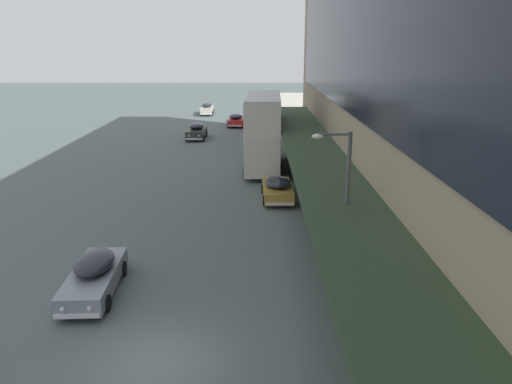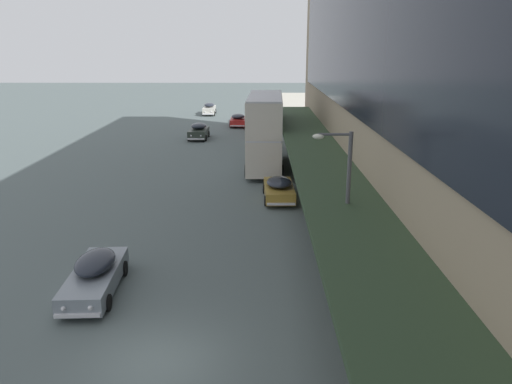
{
  "view_description": "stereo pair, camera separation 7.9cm",
  "coord_description": "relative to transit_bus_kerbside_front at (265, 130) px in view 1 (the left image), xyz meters",
  "views": [
    {
      "loc": [
        3.04,
        -13.22,
        9.43
      ],
      "look_at": [
        2.97,
        13.62,
        1.53
      ],
      "focal_mm": 35.0,
      "sensor_mm": 36.0,
      "label": 1
    },
    {
      "loc": [
        3.12,
        -13.22,
        9.43
      ],
      "look_at": [
        2.97,
        13.62,
        1.53
      ],
      "focal_mm": 35.0,
      "sensor_mm": 36.0,
      "label": 2
    }
  ],
  "objects": [
    {
      "name": "sedan_oncoming_rear",
      "position": [
        -6.96,
        -20.73,
        -2.38
      ],
      "size": [
        2.01,
        5.06,
        1.5
      ],
      "color": "gray",
      "rests_on": "ground"
    },
    {
      "name": "sedan_trailing_mid",
      "position": [
        -3.0,
        21.64,
        -2.37
      ],
      "size": [
        1.95,
        4.31,
        1.51
      ],
      "color": "#AD201E",
      "rests_on": "ground"
    },
    {
      "name": "street_lamp",
      "position": [
        2.71,
        -20.53,
        0.71
      ],
      "size": [
        1.5,
        0.28,
        6.25
      ],
      "color": "#4C4C51",
      "rests_on": "sidewalk_kerb"
    },
    {
      "name": "transit_bus_kerbside_front",
      "position": [
        0.0,
        0.0,
        0.0
      ],
      "size": [
        3.07,
        9.39,
        5.77
      ],
      "color": "beige",
      "rests_on": "ground"
    },
    {
      "name": "sedan_far_back",
      "position": [
        -6.78,
        13.14,
        -2.32
      ],
      "size": [
        1.99,
        4.33,
        1.64
      ],
      "color": "#272F27",
      "rests_on": "ground"
    },
    {
      "name": "transit_bus_kerbside_rear",
      "position": [
        0.38,
        19.8,
        -1.24
      ],
      "size": [
        3.0,
        10.49,
        3.28
      ],
      "color": "#B03621",
      "rests_on": "ground"
    },
    {
      "name": "ground",
      "position": [
        -3.61,
        -25.45,
        -3.12
      ],
      "size": [
        240.0,
        240.0,
        0.0
      ],
      "primitive_type": "plane",
      "color": "#4F5B5B"
    },
    {
      "name": "sedan_second_near",
      "position": [
        0.79,
        -8.33,
        -2.39
      ],
      "size": [
        2.01,
        4.49,
        1.46
      ],
      "color": "olive",
      "rests_on": "ground"
    },
    {
      "name": "sedan_second_mid",
      "position": [
        -7.53,
        32.45,
        -2.33
      ],
      "size": [
        1.84,
        4.99,
        1.59
      ],
      "color": "beige",
      "rests_on": "ground"
    },
    {
      "name": "pedestrian_at_kerb",
      "position": [
        4.3,
        -16.72,
        -1.94
      ],
      "size": [
        0.33,
        0.61,
        1.86
      ],
      "color": "#243643",
      "rests_on": "sidewalk_kerb"
    }
  ]
}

